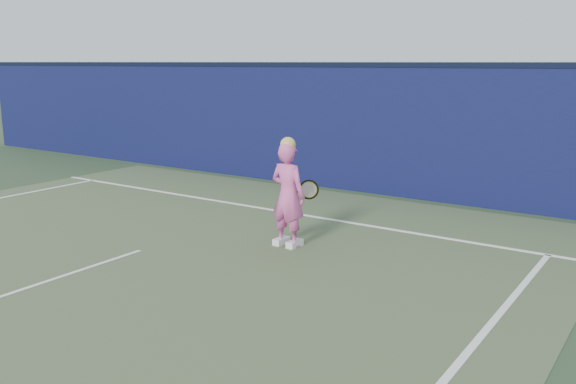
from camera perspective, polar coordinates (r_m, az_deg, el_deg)
The scene contains 6 objects.
ground at distance 8.24m, azimuth -18.87°, elevation -7.02°, with size 80.00×80.00×0.00m, color #31472B.
backstop_wall at distance 12.85m, azimuth 4.47°, elevation 5.99°, with size 24.00×0.40×2.50m, color #0E0F3E.
wall_cap at distance 12.78m, azimuth 4.57°, elevation 11.80°, with size 24.00×0.42×0.10m, color black.
player at distance 8.64m, azimuth -0.00°, elevation -0.24°, with size 0.56×0.38×1.58m.
racket at distance 9.04m, azimuth 1.80°, elevation 0.20°, with size 0.55×0.20×0.30m.
court_lines at distance 8.06m, azimuth -20.74°, elevation -7.51°, with size 11.00×12.04×0.01m.
Camera 1 is at (6.31, -4.61, 2.61)m, focal length 38.00 mm.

